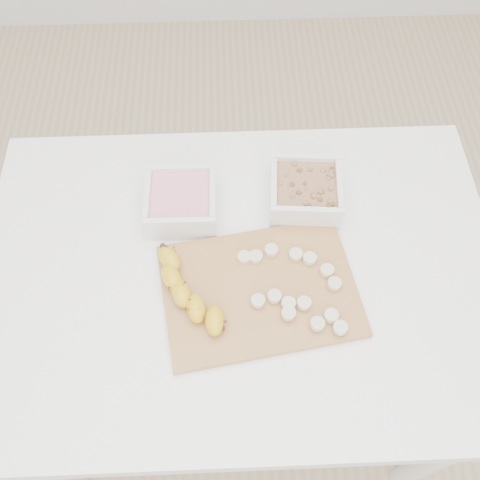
{
  "coord_description": "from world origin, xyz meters",
  "views": [
    {
      "loc": [
        -0.02,
        -0.48,
        1.65
      ],
      "look_at": [
        0.0,
        0.03,
        0.81
      ],
      "focal_mm": 40.0,
      "sensor_mm": 36.0,
      "label": 1
    }
  ],
  "objects_px": {
    "banana": "(189,293)",
    "table": "(241,292)",
    "bowl_yogurt": "(181,202)",
    "bowl_granola": "(305,191)",
    "cutting_board": "(259,290)"
  },
  "relations": [
    {
      "from": "table",
      "to": "bowl_yogurt",
      "type": "height_order",
      "value": "bowl_yogurt"
    },
    {
      "from": "table",
      "to": "bowl_yogurt",
      "type": "xyz_separation_m",
      "value": [
        -0.11,
        0.14,
        0.13
      ]
    },
    {
      "from": "table",
      "to": "banana",
      "type": "bearing_deg",
      "value": -147.62
    },
    {
      "from": "table",
      "to": "cutting_board",
      "type": "xyz_separation_m",
      "value": [
        0.03,
        -0.05,
        0.1
      ]
    },
    {
      "from": "table",
      "to": "banana",
      "type": "distance_m",
      "value": 0.17
    },
    {
      "from": "bowl_yogurt",
      "to": "table",
      "type": "bearing_deg",
      "value": -51.07
    },
    {
      "from": "bowl_granola",
      "to": "cutting_board",
      "type": "xyz_separation_m",
      "value": [
        -0.1,
        -0.2,
        -0.03
      ]
    },
    {
      "from": "cutting_board",
      "to": "banana",
      "type": "relative_size",
      "value": 1.79
    },
    {
      "from": "bowl_yogurt",
      "to": "bowl_granola",
      "type": "distance_m",
      "value": 0.25
    },
    {
      "from": "bowl_yogurt",
      "to": "cutting_board",
      "type": "relative_size",
      "value": 0.4
    },
    {
      "from": "table",
      "to": "bowl_granola",
      "type": "bearing_deg",
      "value": 48.72
    },
    {
      "from": "cutting_board",
      "to": "banana",
      "type": "height_order",
      "value": "banana"
    },
    {
      "from": "bowl_yogurt",
      "to": "banana",
      "type": "relative_size",
      "value": 0.71
    },
    {
      "from": "banana",
      "to": "table",
      "type": "bearing_deg",
      "value": 10.77
    },
    {
      "from": "bowl_yogurt",
      "to": "cutting_board",
      "type": "height_order",
      "value": "bowl_yogurt"
    }
  ]
}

